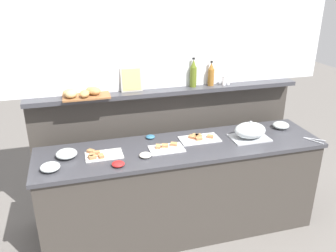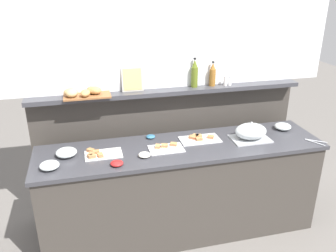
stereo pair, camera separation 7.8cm
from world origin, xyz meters
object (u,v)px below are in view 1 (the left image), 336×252
sandwich_platter_rear (101,155)px  bread_basket (83,93)px  vinegar_bottle_amber (211,75)px  salt_shaker (224,81)px  condiment_bowl_dark (145,155)px  sandwich_platter_side (199,138)px  condiment_bowl_cream (150,137)px  serving_cloche (250,131)px  glass_bowl_large (67,154)px  olive_oil_bottle (193,74)px  pepper_shaker (228,80)px  sandwich_platter_front (166,148)px  framed_picture (131,80)px  glass_bowl_small (50,167)px  glass_bowl_medium (281,125)px  serving_tongs (313,140)px  condiment_bowl_teal (118,164)px

sandwich_platter_rear → bread_basket: 0.57m
vinegar_bottle_amber → salt_shaker: vinegar_bottle_amber is taller
condiment_bowl_dark → salt_shaker: 1.11m
sandwich_platter_side → condiment_bowl_cream: sandwich_platter_side is taller
serving_cloche → condiment_bowl_dark: (-0.98, -0.10, -0.06)m
glass_bowl_large → bread_basket: size_ratio=0.42×
condiment_bowl_cream → olive_oil_bottle: olive_oil_bottle is taller
glass_bowl_large → condiment_bowl_dark: (0.61, -0.16, -0.01)m
pepper_shaker → bread_basket: (-1.36, -0.02, -0.01)m
bread_basket → condiment_bowl_cream: bearing=-15.8°
sandwich_platter_front → salt_shaker: salt_shaker is taller
framed_picture → condiment_bowl_cream: bearing=-62.4°
glass_bowl_large → vinegar_bottle_amber: vinegar_bottle_amber is taller
vinegar_bottle_amber → bread_basket: size_ratio=0.58×
glass_bowl_small → pepper_shaker: pepper_shaker is taller
serving_cloche → salt_shaker: salt_shaker is taller
pepper_shaker → glass_bowl_medium: bearing=-33.0°
sandwich_platter_side → vinegar_bottle_amber: size_ratio=1.51×
serving_tongs → olive_oil_bottle: olive_oil_bottle is taller
framed_picture → olive_oil_bottle: bearing=-1.1°
glass_bowl_small → serving_tongs: (2.25, -0.07, -0.02)m
serving_cloche → salt_shaker: 0.56m
sandwich_platter_front → bread_basket: size_ratio=0.71×
sandwich_platter_side → condiment_bowl_dark: bearing=-159.6°
condiment_bowl_cream → bread_basket: (-0.55, 0.16, 0.41)m
condiment_bowl_teal → framed_picture: bearing=69.8°
condiment_bowl_cream → condiment_bowl_teal: (-0.35, -0.43, 0.00)m
serving_cloche → vinegar_bottle_amber: vinegar_bottle_amber is taller
condiment_bowl_cream → glass_bowl_medium: bearing=-5.0°
condiment_bowl_cream → salt_shaker: bearing=13.1°
glass_bowl_small → condiment_bowl_teal: bearing=-7.7°
sandwich_platter_rear → glass_bowl_small: glass_bowl_small is taller
sandwich_platter_rear → olive_oil_bottle: olive_oil_bottle is taller
serving_cloche → condiment_bowl_teal: size_ratio=3.38×
condiment_bowl_dark → framed_picture: 0.74m
glass_bowl_small → glass_bowl_large: bearing=56.6°
pepper_shaker → framed_picture: (-0.93, 0.04, 0.07)m
sandwich_platter_rear → olive_oil_bottle: size_ratio=1.09×
sandwich_platter_side → sandwich_platter_rear: bearing=-174.5°
sandwich_platter_side → sandwich_platter_rear: size_ratio=1.18×
sandwich_platter_side → serving_tongs: size_ratio=2.13×
glass_bowl_small → salt_shaker: bearing=18.5°
condiment_bowl_dark → serving_tongs: condiment_bowl_dark is taller
sandwich_platter_front → condiment_bowl_teal: same height
sandwich_platter_rear → glass_bowl_medium: 1.74m
serving_tongs → bread_basket: bread_basket is taller
glass_bowl_large → bread_basket: (0.18, 0.34, 0.39)m
bread_basket → sandwich_platter_side: bearing=-17.2°
sandwich_platter_front → glass_bowl_large: bearing=175.2°
serving_cloche → condiment_bowl_cream: bearing=164.1°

